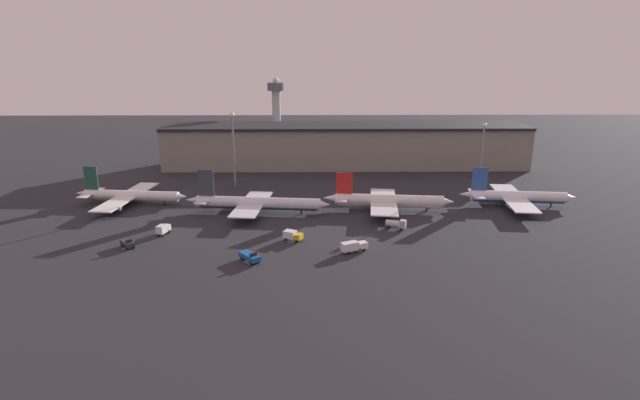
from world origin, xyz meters
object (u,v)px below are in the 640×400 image
at_px(airplane_1, 256,203).
at_px(service_vehicle_5, 292,235).
at_px(airplane_2, 387,201).
at_px(service_vehicle_4, 250,257).
at_px(service_vehicle_2, 396,224).
at_px(airplane_3, 516,197).
at_px(control_tower, 276,108).
at_px(service_vehicle_1, 163,229).
at_px(service_vehicle_0, 127,243).
at_px(service_vehicle_3, 353,246).
at_px(airplane_0, 130,196).

bearing_deg(airplane_1, service_vehicle_5, -57.08).
distance_m(airplane_2, service_vehicle_5, 40.50).
height_order(airplane_1, service_vehicle_4, airplane_1).
height_order(service_vehicle_2, service_vehicle_4, service_vehicle_2).
height_order(airplane_3, service_vehicle_5, airplane_3).
height_order(airplane_2, control_tower, control_tower).
bearing_deg(airplane_2, service_vehicle_4, -127.51).
distance_m(airplane_1, service_vehicle_5, 28.39).
xyz_separation_m(airplane_1, service_vehicle_1, (-24.43, -19.90, -1.66)).
distance_m(airplane_3, service_vehicle_2, 49.94).
bearing_deg(service_vehicle_0, airplane_2, 72.53).
bearing_deg(service_vehicle_1, control_tower, 5.85).
relative_size(service_vehicle_0, service_vehicle_3, 0.72).
relative_size(service_vehicle_0, service_vehicle_4, 0.82).
bearing_deg(airplane_3, service_vehicle_4, -144.87).
bearing_deg(airplane_2, service_vehicle_2, -83.50).
relative_size(airplane_1, service_vehicle_0, 8.94).
height_order(airplane_3, service_vehicle_1, airplane_3).
height_order(airplane_2, service_vehicle_5, airplane_2).
bearing_deg(airplane_0, service_vehicle_2, -10.96).
height_order(airplane_0, service_vehicle_0, airplane_0).
xyz_separation_m(service_vehicle_0, service_vehicle_2, (73.69, 13.36, 0.44)).
relative_size(service_vehicle_1, service_vehicle_2, 0.82).
distance_m(airplane_1, service_vehicle_1, 31.55).
distance_m(airplane_2, service_vehicle_2, 18.32).
xyz_separation_m(airplane_2, service_vehicle_3, (-13.95, -35.68, -1.75)).
relative_size(service_vehicle_2, service_vehicle_3, 0.84).
xyz_separation_m(airplane_2, service_vehicle_0, (-73.68, -31.60, -2.17)).
xyz_separation_m(airplane_0, service_vehicle_0, (13.43, -40.73, -1.77)).
xyz_separation_m(airplane_1, service_vehicle_0, (-31.02, -29.86, -2.09)).
distance_m(airplane_0, service_vehicle_5, 67.61).
xyz_separation_m(airplane_2, service_vehicle_5, (-30.04, -27.11, -1.82)).
relative_size(airplane_0, airplane_2, 0.93).
relative_size(airplane_3, service_vehicle_1, 7.59).
bearing_deg(airplane_3, control_tower, 135.72).
xyz_separation_m(service_vehicle_0, service_vehicle_4, (33.66, -9.85, 0.09)).
bearing_deg(service_vehicle_3, service_vehicle_2, 25.85).
bearing_deg(airplane_3, airplane_1, -169.32).
xyz_separation_m(airplane_3, service_vehicle_1, (-111.45, -26.30, -1.61)).
xyz_separation_m(service_vehicle_0, control_tower, (30.04, 144.01, 21.12)).
bearing_deg(airplane_1, airplane_3, 10.68).
bearing_deg(control_tower, airplane_1, -89.51).
relative_size(service_vehicle_5, control_tower, 0.15).
bearing_deg(service_vehicle_5, service_vehicle_1, -161.85).
height_order(airplane_3, control_tower, control_tower).
height_order(service_vehicle_2, service_vehicle_5, service_vehicle_2).
relative_size(airplane_0, airplane_3, 1.03).
height_order(service_vehicle_0, service_vehicle_3, service_vehicle_3).
bearing_deg(airplane_0, service_vehicle_5, -25.94).
relative_size(airplane_2, service_vehicle_1, 8.40).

